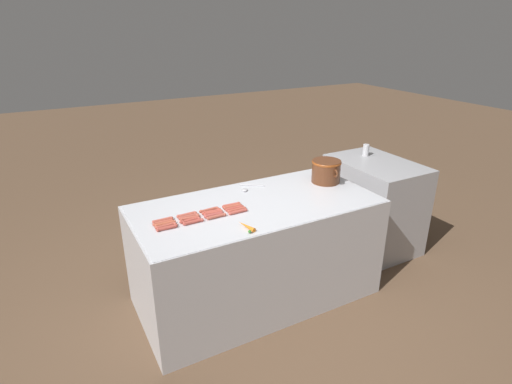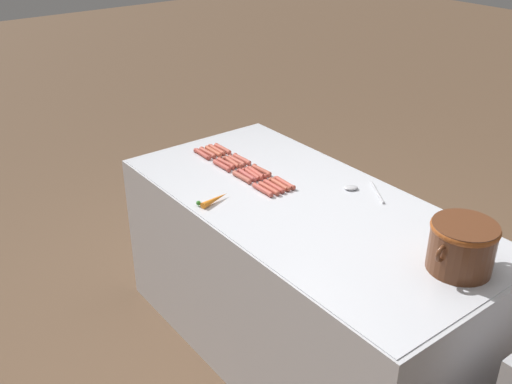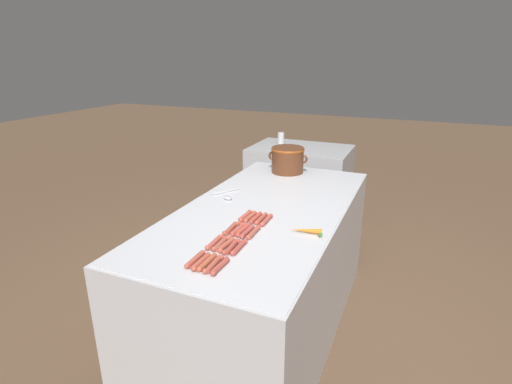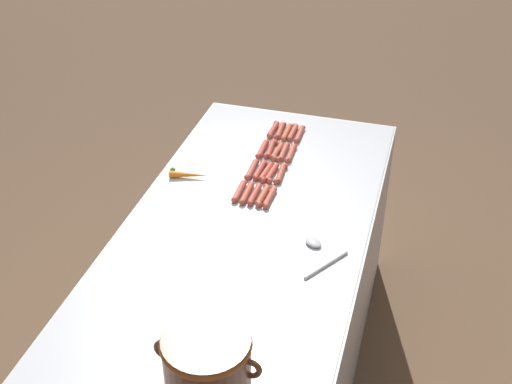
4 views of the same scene
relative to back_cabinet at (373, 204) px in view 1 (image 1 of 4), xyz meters
name	(u,v)px [view 1 (image 1 of 4)]	position (x,y,z in m)	size (l,w,h in m)	color
ground_plane	(256,295)	(0.23, -1.53, -0.47)	(20.00, 20.00, 0.00)	brown
griddle_counter	(256,251)	(0.23, -1.53, -0.02)	(0.96, 1.98, 0.90)	#BCBCC1
back_cabinet	(373,204)	(0.00, 0.00, 0.00)	(0.96, 0.66, 0.93)	#A0A0A4
hot_dog_0	(163,220)	(0.19, -2.28, 0.44)	(0.03, 0.16, 0.03)	#B14E3E
hot_dog_1	(187,215)	(0.19, -2.10, 0.44)	(0.03, 0.16, 0.03)	#B65141
hot_dog_2	(209,210)	(0.19, -1.92, 0.44)	(0.03, 0.16, 0.03)	#AC4C3A
hot_dog_3	(231,205)	(0.19, -1.73, 0.44)	(0.03, 0.16, 0.03)	#B64D3D
hot_dog_4	(163,222)	(0.23, -2.29, 0.44)	(0.03, 0.16, 0.03)	#B04E3B
hot_dog_5	(189,216)	(0.23, -2.10, 0.44)	(0.03, 0.16, 0.03)	#AB4F40
hot_dog_6	(211,212)	(0.23, -1.91, 0.44)	(0.04, 0.16, 0.03)	#B4493B
hot_dog_7	(233,207)	(0.22, -1.73, 0.44)	(0.03, 0.16, 0.03)	#B5523C
hot_dog_8	(165,224)	(0.26, -2.28, 0.44)	(0.03, 0.16, 0.03)	#B65338
hot_dog_9	(190,218)	(0.26, -2.10, 0.44)	(0.04, 0.16, 0.03)	#B3513E
hot_dog_10	(213,213)	(0.26, -1.91, 0.44)	(0.04, 0.16, 0.03)	#B2473A
hot_dog_11	(235,208)	(0.26, -1.73, 0.44)	(0.03, 0.16, 0.03)	#B5483B
hot_dog_12	(166,226)	(0.29, -2.29, 0.44)	(0.03, 0.16, 0.03)	#B24E3E
hot_dog_13	(190,220)	(0.29, -2.11, 0.44)	(0.04, 0.16, 0.03)	#AE463A
hot_dog_14	(214,215)	(0.29, -1.92, 0.44)	(0.03, 0.16, 0.03)	#AE4841
hot_dog_15	(237,210)	(0.29, -1.73, 0.44)	(0.03, 0.16, 0.03)	#B54D3C
hot_dog_16	(167,228)	(0.33, -2.29, 0.44)	(0.03, 0.16, 0.03)	#AE463B
hot_dog_17	(193,222)	(0.33, -2.10, 0.44)	(0.03, 0.16, 0.03)	#AF463B
hot_dog_18	(216,216)	(0.33, -1.92, 0.44)	(0.03, 0.16, 0.03)	#AE5140
hot_dog_19	(238,212)	(0.33, -1.74, 0.44)	(0.03, 0.16, 0.03)	#B84D41
bean_pot	(326,170)	(0.11, -0.75, 0.54)	(0.33, 0.27, 0.20)	#562D19
serving_spoon	(247,188)	(-0.07, -1.45, 0.44)	(0.18, 0.25, 0.02)	#B7B7BC
carrot	(247,226)	(0.58, -1.79, 0.45)	(0.18, 0.07, 0.03)	orange
soda_can	(366,150)	(-0.22, 0.04, 0.53)	(0.07, 0.07, 0.12)	#BCBCC1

